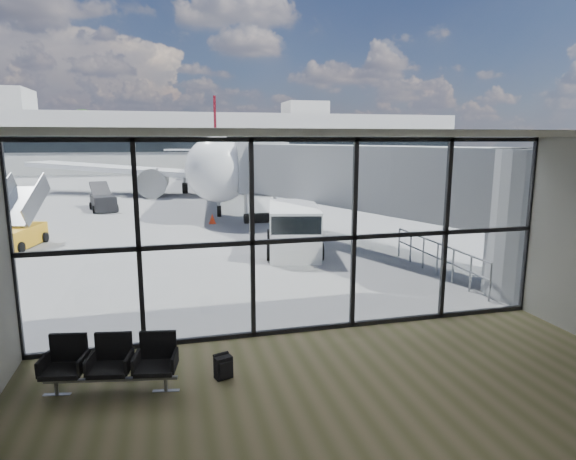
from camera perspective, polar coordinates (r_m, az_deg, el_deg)
name	(u,v)px	position (r m, az deg, el deg)	size (l,w,h in m)	color
ground	(196,183)	(50.54, -10.86, 5.48)	(220.00, 220.00, 0.00)	slate
lounge_shell	(407,280)	(6.47, 13.96, -5.74)	(12.02, 8.01, 4.51)	brown
glass_curtain_wall	(304,238)	(10.90, 1.95, -0.94)	(12.10, 0.12, 4.50)	white
jet_bridge	(375,183)	(19.11, 10.23, 5.48)	(8.00, 16.50, 4.33)	gray
apron_railing	(437,254)	(16.64, 17.28, -2.73)	(0.06, 5.46, 1.11)	gray
far_terminal	(181,141)	(72.26, -12.55, 10.28)	(80.00, 12.20, 11.00)	#ACACA8
tree_3	(0,138)	(85.69, -30.98, 9.34)	(4.95, 4.95, 7.12)	#382619
tree_4	(43,134)	(84.20, -27.06, 10.12)	(5.61, 5.61, 8.07)	#382619
tree_5	(84,130)	(83.14, -22.99, 10.87)	(6.27, 6.27, 9.03)	#382619
seating_row	(112,360)	(9.42, -20.14, -14.29)	(2.32, 1.03, 1.03)	gray
backpack	(224,367)	(9.48, -7.65, -15.81)	(0.37, 0.36, 0.48)	black
airliner	(217,159)	(41.74, -8.46, 8.35)	(30.76, 35.73, 9.21)	white
service_van	(293,229)	(19.02, 0.65, 0.16)	(2.80, 4.62, 1.88)	white
belt_loader	(103,202)	(32.65, -21.08, 3.17)	(2.06, 3.84, 1.68)	black
mobile_stairs	(14,234)	(23.09, -29.75, -0.38)	(2.33, 3.63, 2.37)	orange
traffic_cone_b	(212,219)	(26.05, -8.97, 1.32)	(0.38, 0.38, 0.54)	#FF330D
traffic_cone_c	(317,216)	(26.60, 3.41, 1.62)	(0.37, 0.37, 0.53)	orange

